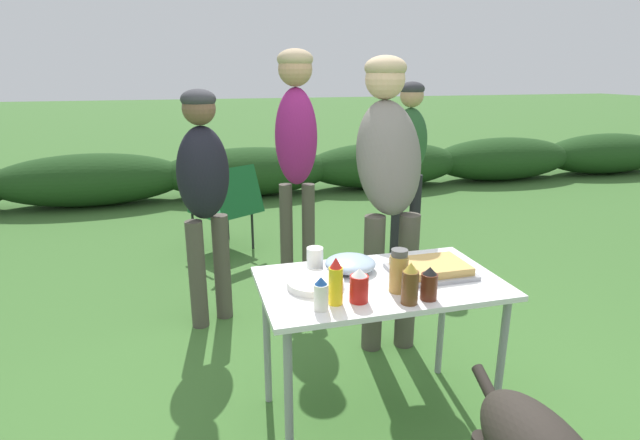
{
  "coord_description": "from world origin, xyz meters",
  "views": [
    {
      "loc": [
        -0.82,
        -1.96,
        1.66
      ],
      "look_at": [
        -0.14,
        0.52,
        0.89
      ],
      "focal_mm": 28.0,
      "sensor_mm": 36.0,
      "label": 1
    }
  ],
  "objects": [
    {
      "name": "ground_plane",
      "position": [
        0.0,
        0.0,
        0.0
      ],
      "size": [
        60.0,
        60.0,
        0.0
      ],
      "primitive_type": "plane",
      "color": "#3D6B2D"
    },
    {
      "name": "shrub_hedge",
      "position": [
        0.0,
        4.81,
        0.33
      ],
      "size": [
        14.4,
        0.9,
        0.66
      ],
      "color": "#1E4219",
      "rests_on": "ground"
    },
    {
      "name": "folding_table",
      "position": [
        0.0,
        0.0,
        0.66
      ],
      "size": [
        1.1,
        0.64,
        0.74
      ],
      "color": "white",
      "rests_on": "ground"
    },
    {
      "name": "food_tray",
      "position": [
        0.26,
        0.01,
        0.77
      ],
      "size": [
        0.37,
        0.28,
        0.06
      ],
      "color": "#9E9EA3",
      "rests_on": "folding_table"
    },
    {
      "name": "plate_stack",
      "position": [
        -0.3,
        0.01,
        0.76
      ],
      "size": [
        0.25,
        0.25,
        0.03
      ],
      "primitive_type": "cylinder",
      "color": "white",
      "rests_on": "folding_table"
    },
    {
      "name": "mixing_bowl",
      "position": [
        -0.09,
        0.15,
        0.78
      ],
      "size": [
        0.24,
        0.24,
        0.07
      ],
      "primitive_type": "ellipsoid",
      "color": "#99B2CC",
      "rests_on": "folding_table"
    },
    {
      "name": "paper_cup_stack",
      "position": [
        -0.25,
        0.2,
        0.8
      ],
      "size": [
        0.08,
        0.08,
        0.11
      ],
      "primitive_type": "cylinder",
      "color": "white",
      "rests_on": "folding_table"
    },
    {
      "name": "mustard_bottle",
      "position": [
        -0.27,
        -0.17,
        0.84
      ],
      "size": [
        0.06,
        0.06,
        0.2
      ],
      "color": "yellow",
      "rests_on": "folding_table"
    },
    {
      "name": "bbq_sauce_bottle",
      "position": [
        0.12,
        -0.23,
        0.81
      ],
      "size": [
        0.07,
        0.07,
        0.14
      ],
      "color": "#562314",
      "rests_on": "folding_table"
    },
    {
      "name": "spice_jar",
      "position": [
        0.03,
        -0.13,
        0.83
      ],
      "size": [
        0.08,
        0.08,
        0.19
      ],
      "color": "#B2893D",
      "rests_on": "folding_table"
    },
    {
      "name": "ketchup_bottle",
      "position": [
        -0.17,
        -0.18,
        0.81
      ],
      "size": [
        0.08,
        0.08,
        0.15
      ],
      "color": "red",
      "rests_on": "folding_table"
    },
    {
      "name": "mayo_bottle",
      "position": [
        -0.34,
        -0.21,
        0.81
      ],
      "size": [
        0.06,
        0.06,
        0.14
      ],
      "color": "silver",
      "rests_on": "folding_table"
    },
    {
      "name": "beer_bottle",
      "position": [
        0.03,
        -0.25,
        0.83
      ],
      "size": [
        0.07,
        0.07,
        0.18
      ],
      "color": "brown",
      "rests_on": "folding_table"
    },
    {
      "name": "standing_person_with_beanie",
      "position": [
        0.33,
        0.74,
        1.1
      ],
      "size": [
        0.44,
        0.55,
        1.75
      ],
      "rotation": [
        0.0,
        0.0,
        -0.1
      ],
      "color": "#4C473D",
      "rests_on": "ground"
    },
    {
      "name": "standing_person_in_navy_coat",
      "position": [
        -0.72,
        1.24,
        0.96
      ],
      "size": [
        0.43,
        0.39,
        1.56
      ],
      "rotation": [
        0.0,
        0.0,
        0.51
      ],
      "color": "#4C473D",
      "rests_on": "ground"
    },
    {
      "name": "standing_person_in_red_jacket",
      "position": [
        1.13,
        2.14,
        0.99
      ],
      "size": [
        0.34,
        0.26,
        1.57
      ],
      "rotation": [
        0.0,
        0.0,
        -0.07
      ],
      "color": "black",
      "rests_on": "ground"
    },
    {
      "name": "standing_person_in_dark_puffer",
      "position": [
        -0.04,
        1.55,
        1.19
      ],
      "size": [
        0.35,
        0.29,
        1.81
      ],
      "rotation": [
        0.0,
        0.0,
        -0.25
      ],
      "color": "#4C473D",
      "rests_on": "ground"
    },
    {
      "name": "camp_chair_green_behind_table",
      "position": [
        -0.46,
        2.6,
        0.47
      ],
      "size": [
        0.7,
        0.74,
        0.83
      ],
      "rotation": [
        0.0,
        0.0,
        0.54
      ],
      "color": "#19602D",
      "rests_on": "ground"
    }
  ]
}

